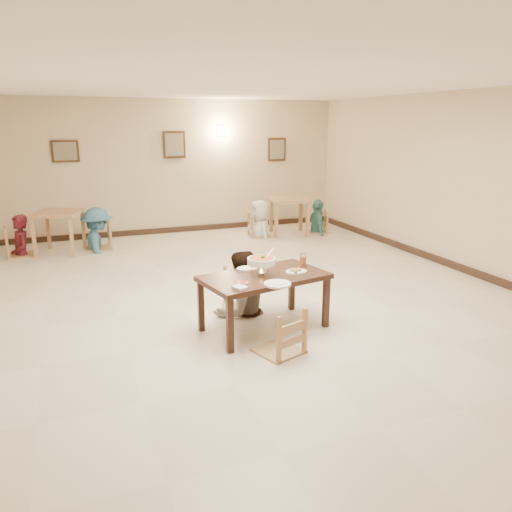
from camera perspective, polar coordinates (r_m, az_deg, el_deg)
name	(u,v)px	position (r m, az deg, el deg)	size (l,w,h in m)	color
floor	(245,301)	(7.18, -1.28, -5.14)	(10.00, 10.00, 0.00)	beige
ceiling	(244,80)	(6.77, -1.43, 19.47)	(10.00, 10.00, 0.00)	white
wall_back	(170,167)	(11.62, -9.76, 9.96)	(10.00, 10.00, 0.00)	beige
wall_right	(475,184)	(8.97, 23.73, 7.52)	(10.00, 10.00, 0.00)	beige
baseboard_back	(173,230)	(11.80, -9.42, 2.97)	(8.00, 0.06, 0.12)	black
baseboard_right	(464,269)	(9.21, 22.67, -1.37)	(0.06, 10.00, 0.12)	black
picture_a	(65,151)	(11.33, -20.98, 11.12)	(0.55, 0.04, 0.45)	#362314
picture_b	(174,145)	(11.57, -9.33, 12.44)	(0.50, 0.04, 0.60)	#362314
picture_c	(277,149)	(12.33, 2.40, 12.07)	(0.45, 0.04, 0.55)	#362314
wall_sconce	(221,131)	(11.83, -4.02, 14.11)	(0.16, 0.05, 0.22)	#FFD88C
main_table	(264,281)	(6.04, 0.94, -2.90)	(1.62, 1.12, 0.70)	#361D13
chair_far	(239,273)	(6.71, -1.93, -1.96)	(0.48, 0.48, 1.03)	tan
chair_near	(279,310)	(5.47, 2.63, -6.20)	(0.47, 0.47, 0.99)	tan
main_diner	(240,251)	(6.53, -1.83, 0.54)	(0.82, 0.64, 1.68)	gray
curry_warmer	(261,261)	(5.94, 0.63, -0.61)	(0.38, 0.34, 0.30)	silver
rice_plate_far	(247,268)	(6.24, -1.01, -1.41)	(0.27, 0.27, 0.06)	white
rice_plate_near	(277,284)	(5.64, 2.46, -3.18)	(0.31, 0.31, 0.07)	white
fried_plate	(296,271)	(6.11, 4.60, -1.74)	(0.27, 0.27, 0.06)	white
chili_dish	(243,283)	(5.69, -1.53, -3.07)	(0.11, 0.11, 0.02)	white
napkin_cutlery	(240,287)	(5.52, -1.86, -3.62)	(0.19, 0.25, 0.03)	white
drink_glass	(303,260)	(6.38, 5.37, -0.50)	(0.08, 0.08, 0.17)	white
bg_table_left	(58,219)	(10.38, -21.69, 4.00)	(1.06, 1.06, 0.83)	#AC7E57
bg_table_right	(289,204)	(11.37, 3.80, 5.91)	(1.00, 1.00, 0.83)	#AC7E57
bg_chair_ll	(19,228)	(10.47, -25.49, 2.89)	(0.51, 0.51, 1.09)	tan
bg_chair_lr	(97,223)	(10.47, -17.74, 3.61)	(0.50, 0.50, 1.07)	tan
bg_chair_rl	(260,215)	(11.16, 0.42, 4.67)	(0.45, 0.45, 0.96)	tan
bg_chair_rr	(318,213)	(11.66, 7.06, 4.94)	(0.43, 0.43, 0.93)	tan
bg_diner_a	(17,215)	(10.43, -25.65, 4.27)	(0.58, 0.38, 1.59)	#591521
bg_diner_b	(95,207)	(10.42, -17.87, 5.32)	(1.10, 0.63, 1.70)	teal
bg_diner_c	(260,200)	(11.10, 0.42, 6.38)	(0.79, 0.52, 1.63)	silver
bg_diner_d	(318,199)	(11.62, 7.11, 6.43)	(0.90, 0.38, 1.54)	teal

